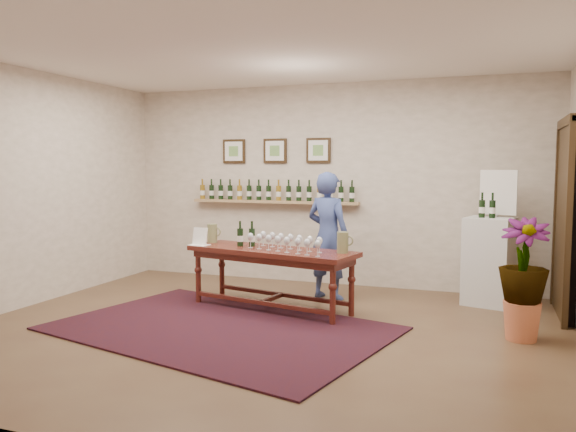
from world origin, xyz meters
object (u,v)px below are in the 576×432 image
(display_pedestal, at_px, (489,261))
(potted_plant, at_px, (523,279))
(tasting_table, at_px, (271,258))
(person, at_px, (328,236))

(display_pedestal, distance_m, potted_plant, 1.43)
(tasting_table, relative_size, person, 1.32)
(potted_plant, xyz_separation_m, person, (-2.20, 1.02, 0.20))
(tasting_table, bearing_deg, person, 70.10)
(tasting_table, height_order, person, person)
(potted_plant, relative_size, person, 0.64)
(display_pedestal, relative_size, person, 0.66)
(tasting_table, xyz_separation_m, potted_plant, (2.67, -0.27, -0.01))
(potted_plant, bearing_deg, person, 155.27)
(display_pedestal, height_order, person, person)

